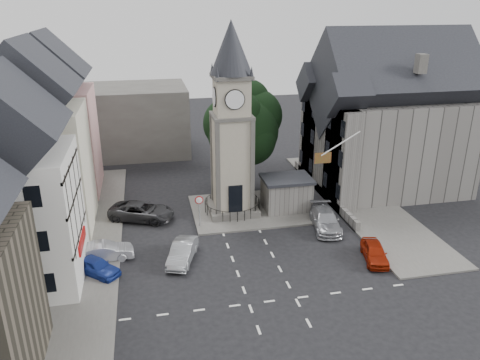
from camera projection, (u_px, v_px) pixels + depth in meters
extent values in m
plane|color=black|center=(253.00, 257.00, 34.24)|extent=(120.00, 120.00, 0.00)
cube|color=#595651|center=(83.00, 235.00, 37.35)|extent=(6.00, 30.00, 0.14)
cube|color=#595651|center=(358.00, 200.00, 43.78)|extent=(6.00, 26.00, 0.14)
cube|color=#595651|center=(249.00, 209.00, 41.81)|extent=(10.00, 8.00, 0.16)
cube|color=silver|center=(272.00, 301.00, 29.21)|extent=(20.00, 8.00, 0.01)
cube|color=#4C4944|center=(232.00, 208.00, 41.43)|extent=(4.20, 4.20, 0.70)
torus|color=black|center=(232.00, 201.00, 41.17)|extent=(4.86, 4.86, 0.06)
cube|color=#A49984|center=(232.00, 162.00, 39.86)|extent=(3.00, 3.00, 8.00)
cube|color=black|center=(235.00, 198.00, 39.55)|extent=(1.20, 0.25, 2.40)
cube|color=#4C4944|center=(232.00, 116.00, 38.43)|extent=(3.30, 3.30, 0.25)
cube|color=#A49984|center=(231.00, 96.00, 37.85)|extent=(2.70, 2.70, 3.20)
cylinder|color=white|center=(235.00, 100.00, 36.57)|extent=(1.50, 0.12, 1.50)
cube|color=#4C4944|center=(231.00, 76.00, 37.28)|extent=(3.10, 3.10, 0.30)
cone|color=black|center=(231.00, 47.00, 36.47)|extent=(3.40, 3.40, 4.20)
cube|color=#63605B|center=(286.00, 195.00, 41.50)|extent=(4.00, 3.00, 2.80)
cube|color=black|center=(287.00, 179.00, 40.94)|extent=(4.30, 3.30, 0.25)
cylinder|color=black|center=(243.00, 168.00, 45.71)|extent=(0.70, 0.70, 4.40)
cylinder|color=black|center=(199.00, 214.00, 38.22)|extent=(0.10, 0.10, 2.50)
cone|color=#A50C0C|center=(199.00, 200.00, 37.68)|extent=(0.70, 0.06, 0.70)
cone|color=white|center=(199.00, 200.00, 37.66)|extent=(0.54, 0.04, 0.54)
cube|color=pink|center=(55.00, 143.00, 44.16)|extent=(7.50, 7.00, 10.00)
cube|color=beige|center=(39.00, 171.00, 36.84)|extent=(7.50, 7.00, 10.00)
cube|color=silver|center=(16.00, 220.00, 29.71)|extent=(7.50, 7.00, 9.00)
cube|color=#4C4944|center=(103.00, 121.00, 56.14)|extent=(20.00, 10.00, 8.00)
cube|color=#63605B|center=(387.00, 143.00, 45.69)|extent=(14.00, 10.00, 9.00)
cube|color=#63605B|center=(342.00, 158.00, 41.32)|extent=(1.60, 4.40, 9.00)
cube|color=#63605B|center=(314.00, 137.00, 47.72)|extent=(1.60, 4.40, 9.00)
cube|color=#63605B|center=(322.00, 191.00, 44.95)|extent=(0.40, 16.00, 0.90)
cylinder|color=white|center=(341.00, 144.00, 36.88)|extent=(3.17, 0.10, 1.89)
plane|color=#B21414|center=(323.00, 158.00, 37.02)|extent=(1.40, 0.00, 1.40)
imported|color=navy|center=(96.00, 266.00, 31.85)|extent=(3.72, 3.53, 1.25)
imported|color=#B2B4BB|center=(104.00, 252.00, 33.62)|extent=(4.18, 1.73, 1.35)
imported|color=#2E2E30|center=(142.00, 211.00, 39.80)|extent=(6.03, 4.33, 1.53)
imported|color=#979B9F|center=(182.00, 252.00, 33.50)|extent=(2.75, 4.45, 1.39)
imported|color=#999AA0|center=(325.00, 220.00, 38.33)|extent=(2.92, 5.36, 1.47)
imported|color=#971D08|center=(375.00, 252.00, 33.60)|extent=(2.38, 4.04, 1.29)
imported|color=beige|center=(335.00, 193.00, 43.43)|extent=(0.61, 0.41, 1.63)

